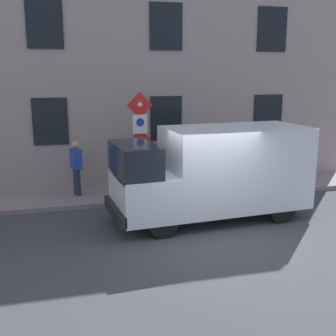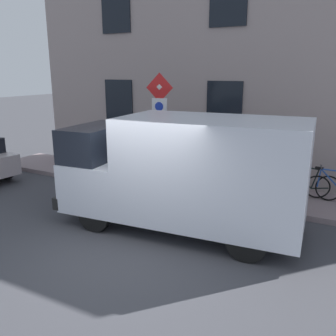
{
  "view_description": "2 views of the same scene",
  "coord_description": "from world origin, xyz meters",
  "px_view_note": "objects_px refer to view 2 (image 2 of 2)",
  "views": [
    {
      "loc": [
        -9.23,
        3.64,
        3.93
      ],
      "look_at": [
        2.84,
        0.47,
        1.12
      ],
      "focal_mm": 45.66,
      "sensor_mm": 36.0,
      "label": 1
    },
    {
      "loc": [
        -5.53,
        -3.55,
        3.41
      ],
      "look_at": [
        2.43,
        0.61,
        1.0
      ],
      "focal_mm": 38.53,
      "sensor_mm": 36.0,
      "label": 2
    }
  ],
  "objects_px": {
    "bicycle_black": "(307,183)",
    "sign_post_stacked": "(160,119)",
    "delivery_van": "(185,171)",
    "pedestrian": "(124,145)",
    "litter_bin": "(201,178)"
  },
  "relations": [
    {
      "from": "sign_post_stacked",
      "to": "bicycle_black",
      "type": "relative_size",
      "value": 1.82
    },
    {
      "from": "bicycle_black",
      "to": "pedestrian",
      "type": "bearing_deg",
      "value": 8.37
    },
    {
      "from": "sign_post_stacked",
      "to": "delivery_van",
      "type": "relative_size",
      "value": 0.57
    },
    {
      "from": "bicycle_black",
      "to": "litter_bin",
      "type": "relative_size",
      "value": 1.91
    },
    {
      "from": "delivery_van",
      "to": "litter_bin",
      "type": "distance_m",
      "value": 2.22
    },
    {
      "from": "pedestrian",
      "to": "sign_post_stacked",
      "type": "bearing_deg",
      "value": -44.16
    },
    {
      "from": "bicycle_black",
      "to": "sign_post_stacked",
      "type": "bearing_deg",
      "value": 22.86
    },
    {
      "from": "sign_post_stacked",
      "to": "litter_bin",
      "type": "bearing_deg",
      "value": -83.13
    },
    {
      "from": "sign_post_stacked",
      "to": "litter_bin",
      "type": "height_order",
      "value": "sign_post_stacked"
    },
    {
      "from": "delivery_van",
      "to": "pedestrian",
      "type": "height_order",
      "value": "delivery_van"
    },
    {
      "from": "sign_post_stacked",
      "to": "pedestrian",
      "type": "bearing_deg",
      "value": 63.91
    },
    {
      "from": "delivery_van",
      "to": "litter_bin",
      "type": "relative_size",
      "value": 6.07
    },
    {
      "from": "bicycle_black",
      "to": "pedestrian",
      "type": "relative_size",
      "value": 1.0
    },
    {
      "from": "pedestrian",
      "to": "delivery_van",
      "type": "bearing_deg",
      "value": -56.65
    },
    {
      "from": "sign_post_stacked",
      "to": "delivery_van",
      "type": "bearing_deg",
      "value": -138.84
    }
  ]
}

